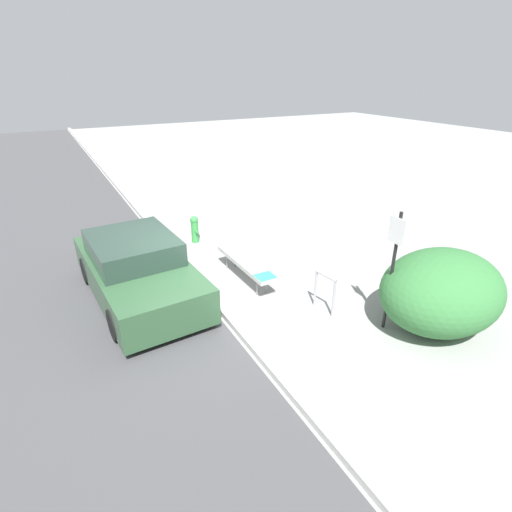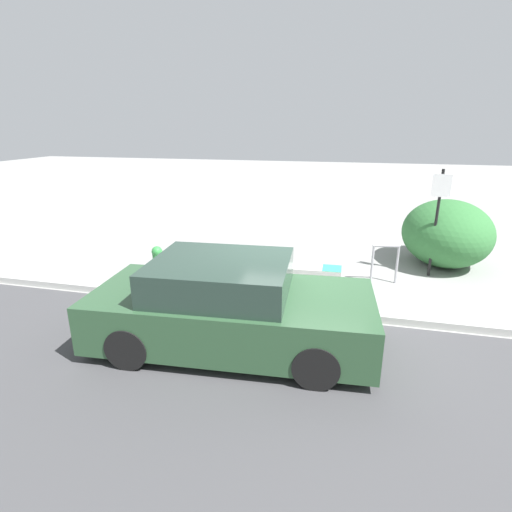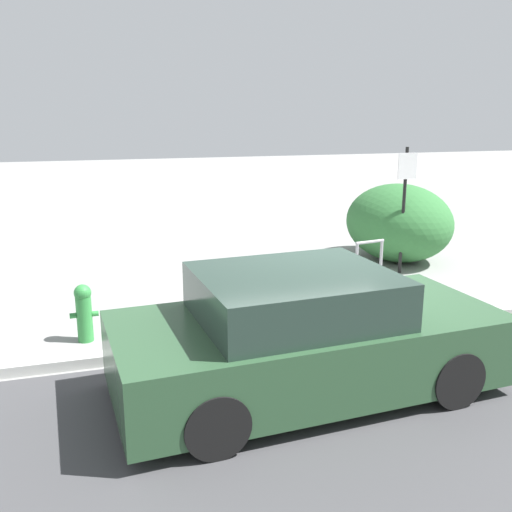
{
  "view_description": "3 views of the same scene",
  "coord_description": "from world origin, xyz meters",
  "px_view_note": "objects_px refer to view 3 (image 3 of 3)",
  "views": [
    {
      "loc": [
        6.94,
        -2.66,
        4.45
      ],
      "look_at": [
        0.2,
        0.98,
        0.86
      ],
      "focal_mm": 28.0,
      "sensor_mm": 36.0,
      "label": 1
    },
    {
      "loc": [
        0.77,
        -6.37,
        3.16
      ],
      "look_at": [
        -1.0,
        0.99,
        0.65
      ],
      "focal_mm": 28.0,
      "sensor_mm": 36.0,
      "label": 2
    },
    {
      "loc": [
        -2.93,
        -6.49,
        2.91
      ],
      "look_at": [
        -0.84,
        0.47,
        1.06
      ],
      "focal_mm": 40.0,
      "sensor_mm": 36.0,
      "label": 3
    }
  ],
  "objects_px": {
    "sign_post": "(404,199)",
    "parked_car_near": "(305,337)",
    "bench": "(276,286)",
    "fire_hydrant": "(84,311)",
    "bike_rack": "(369,259)"
  },
  "relations": [
    {
      "from": "bench",
      "to": "fire_hydrant",
      "type": "distance_m",
      "value": 2.7
    },
    {
      "from": "bench",
      "to": "bike_rack",
      "type": "distance_m",
      "value": 2.07
    },
    {
      "from": "bench",
      "to": "sign_post",
      "type": "xyz_separation_m",
      "value": [
        2.91,
        1.44,
        0.94
      ]
    },
    {
      "from": "bike_rack",
      "to": "parked_car_near",
      "type": "distance_m",
      "value": 3.92
    },
    {
      "from": "sign_post",
      "to": "bike_rack",
      "type": "bearing_deg",
      "value": -146.79
    },
    {
      "from": "bench",
      "to": "fire_hydrant",
      "type": "relative_size",
      "value": 2.81
    },
    {
      "from": "parked_car_near",
      "to": "bench",
      "type": "bearing_deg",
      "value": 74.95
    },
    {
      "from": "parked_car_near",
      "to": "sign_post",
      "type": "bearing_deg",
      "value": 44.46
    },
    {
      "from": "fire_hydrant",
      "to": "parked_car_near",
      "type": "relative_size",
      "value": 0.18
    },
    {
      "from": "sign_post",
      "to": "parked_car_near",
      "type": "xyz_separation_m",
      "value": [
        -3.38,
        -3.76,
        -0.76
      ]
    },
    {
      "from": "sign_post",
      "to": "parked_car_near",
      "type": "bearing_deg",
      "value": -131.91
    },
    {
      "from": "sign_post",
      "to": "parked_car_near",
      "type": "relative_size",
      "value": 0.55
    },
    {
      "from": "bike_rack",
      "to": "parked_car_near",
      "type": "relative_size",
      "value": 0.2
    },
    {
      "from": "bench",
      "to": "bike_rack",
      "type": "bearing_deg",
      "value": 21.41
    },
    {
      "from": "fire_hydrant",
      "to": "parked_car_near",
      "type": "xyz_separation_m",
      "value": [
        2.22,
        -2.09,
        0.21
      ]
    }
  ]
}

